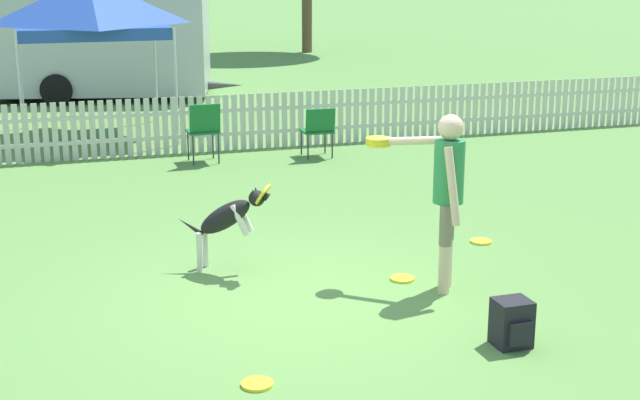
# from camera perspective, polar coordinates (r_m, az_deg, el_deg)

# --- Properties ---
(ground_plane) EXTENTS (240.00, 240.00, 0.00)m
(ground_plane) POSITION_cam_1_polar(r_m,az_deg,el_deg) (8.27, -1.40, -6.13)
(ground_plane) COLOR #5B8C42
(handler_person) EXTENTS (0.78, 1.01, 1.66)m
(handler_person) POSITION_cam_1_polar(r_m,az_deg,el_deg) (8.21, 7.94, 1.22)
(handler_person) COLOR beige
(handler_person) RESTS_ON ground_plane
(leaping_dog) EXTENTS (0.91, 0.64, 0.92)m
(leaping_dog) POSITION_cam_1_polar(r_m,az_deg,el_deg) (8.77, -5.87, -1.05)
(leaping_dog) COLOR black
(leaping_dog) RESTS_ON ground_plane
(frisbee_near_handler) EXTENTS (0.24, 0.24, 0.02)m
(frisbee_near_handler) POSITION_cam_1_polar(r_m,az_deg,el_deg) (9.95, 10.28, -2.62)
(frisbee_near_handler) COLOR yellow
(frisbee_near_handler) RESTS_ON ground_plane
(frisbee_near_dog) EXTENTS (0.24, 0.24, 0.02)m
(frisbee_near_dog) POSITION_cam_1_polar(r_m,az_deg,el_deg) (8.70, 5.30, -5.02)
(frisbee_near_dog) COLOR yellow
(frisbee_near_dog) RESTS_ON ground_plane
(frisbee_midfield) EXTENTS (0.24, 0.24, 0.02)m
(frisbee_midfield) POSITION_cam_1_polar(r_m,az_deg,el_deg) (6.63, -4.04, -11.66)
(frisbee_midfield) COLOR yellow
(frisbee_midfield) RESTS_ON ground_plane
(backpack_on_grass) EXTENTS (0.28, 0.29, 0.39)m
(backpack_on_grass) POSITION_cam_1_polar(r_m,az_deg,el_deg) (7.34, 12.19, -7.72)
(backpack_on_grass) COLOR black
(backpack_on_grass) RESTS_ON ground_plane
(picket_fence) EXTENTS (20.01, 0.04, 0.91)m
(picket_fence) POSITION_cam_1_polar(r_m,az_deg,el_deg) (14.45, -9.04, 4.74)
(picket_fence) COLOR beige
(picket_fence) RESTS_ON ground_plane
(folding_chair_center) EXTENTS (0.48, 0.50, 0.80)m
(folding_chair_center) POSITION_cam_1_polar(r_m,az_deg,el_deg) (13.96, -0.11, 4.65)
(folding_chair_center) COLOR #333338
(folding_chair_center) RESTS_ON ground_plane
(folding_chair_green_right) EXTENTS (0.47, 0.49, 0.93)m
(folding_chair_green_right) POSITION_cam_1_polar(r_m,az_deg,el_deg) (13.67, -7.45, 4.65)
(folding_chair_green_right) COLOR #333338
(folding_chair_green_right) RESTS_ON ground_plane
(canopy_tent_main) EXTENTS (2.50, 2.50, 2.74)m
(canopy_tent_main) POSITION_cam_1_polar(r_m,az_deg,el_deg) (16.02, -14.53, 11.86)
(canopy_tent_main) COLOR silver
(canopy_tent_main) RESTS_ON ground_plane
(equipment_trailer) EXTENTS (5.98, 3.52, 2.34)m
(equipment_trailer) POSITION_cam_1_polar(r_m,az_deg,el_deg) (20.91, -14.29, 9.74)
(equipment_trailer) COLOR #B7B7B7
(equipment_trailer) RESTS_ON ground_plane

